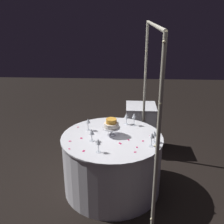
{
  "coord_description": "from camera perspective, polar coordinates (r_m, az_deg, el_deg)",
  "views": [
    {
      "loc": [
        2.94,
        0.15,
        2.21
      ],
      "look_at": [
        0.0,
        0.0,
        1.08
      ],
      "focal_mm": 42.61,
      "sensor_mm": 36.0,
      "label": 1
    }
  ],
  "objects": [
    {
      "name": "ground_plane",
      "position": [
        3.68,
        -0.0,
        -15.88
      ],
      "size": [
        12.0,
        12.0,
        0.0
      ],
      "primitive_type": "plane",
      "color": "black"
    },
    {
      "name": "decorative_arch",
      "position": [
        3.08,
        8.27,
        4.42
      ],
      "size": [
        1.8,
        0.06,
        2.08
      ],
      "color": "#B7B29E",
      "rests_on": "ground"
    },
    {
      "name": "main_table",
      "position": [
        3.47,
        -0.0,
        -10.89
      ],
      "size": [
        1.26,
        1.26,
        0.75
      ],
      "color": "white",
      "rests_on": "ground"
    },
    {
      "name": "side_table",
      "position": [
        4.47,
        6.09,
        -3.24
      ],
      "size": [
        0.48,
        0.48,
        0.76
      ],
      "color": "white",
      "rests_on": "ground"
    },
    {
      "name": "tiered_cake",
      "position": [
        3.27,
        -0.15,
        -2.75
      ],
      "size": [
        0.22,
        0.22,
        0.22
      ],
      "color": "silver",
      "rests_on": "main_table"
    },
    {
      "name": "wine_glass_0",
      "position": [
        3.56,
        4.79,
        -0.91
      ],
      "size": [
        0.06,
        0.06,
        0.18
      ],
      "color": "silver",
      "rests_on": "main_table"
    },
    {
      "name": "wine_glass_1",
      "position": [
        2.9,
        -2.97,
        -6.54
      ],
      "size": [
        0.06,
        0.06,
        0.16
      ],
      "color": "silver",
      "rests_on": "main_table"
    },
    {
      "name": "wine_glass_2",
      "position": [
        3.05,
        8.54,
        -5.11
      ],
      "size": [
        0.06,
        0.06,
        0.17
      ],
      "color": "silver",
      "rests_on": "main_table"
    },
    {
      "name": "wine_glass_3",
      "position": [
        3.14,
        -4.39,
        -4.33
      ],
      "size": [
        0.06,
        0.06,
        0.16
      ],
      "color": "silver",
      "rests_on": "main_table"
    },
    {
      "name": "wine_glass_4",
      "position": [
        3.42,
        -5.17,
        -2.04
      ],
      "size": [
        0.06,
        0.06,
        0.16
      ],
      "color": "silver",
      "rests_on": "main_table"
    },
    {
      "name": "wine_glass_5",
      "position": [
        3.59,
        3.14,
        -0.89
      ],
      "size": [
        0.06,
        0.06,
        0.16
      ],
      "color": "silver",
      "rests_on": "main_table"
    },
    {
      "name": "wine_glass_6",
      "position": [
        3.15,
        9.08,
        -4.66
      ],
      "size": [
        0.06,
        0.06,
        0.15
      ],
      "color": "silver",
      "rests_on": "main_table"
    },
    {
      "name": "rose_petal_0",
      "position": [
        3.05,
        -9.15,
        -7.81
      ],
      "size": [
        0.03,
        0.03,
        0.0
      ],
      "primitive_type": "ellipsoid",
      "rotation": [
        0.0,
        0.0,
        4.09
      ],
      "color": "#C61951",
      "rests_on": "main_table"
    },
    {
      "name": "rose_petal_1",
      "position": [
        3.13,
        1.67,
        -6.7
      ],
      "size": [
        0.04,
        0.04,
        0.0
      ],
      "primitive_type": "ellipsoid",
      "rotation": [
        0.0,
        0.0,
        3.52
      ],
      "color": "#C61951",
      "rests_on": "main_table"
    },
    {
      "name": "rose_petal_2",
      "position": [
        3.57,
        -7.29,
        -3.23
      ],
      "size": [
        0.03,
        0.04,
        0.0
      ],
      "primitive_type": "ellipsoid",
      "rotation": [
        0.0,
        0.0,
        5.18
      ],
      "color": "#C61951",
      "rests_on": "main_table"
    },
    {
      "name": "rose_petal_3",
      "position": [
        3.34,
        8.3,
        -5.07
      ],
      "size": [
        0.04,
        0.04,
        0.0
      ],
      "primitive_type": "ellipsoid",
      "rotation": [
        0.0,
        0.0,
        2.4
      ],
      "color": "#C61951",
      "rests_on": "main_table"
    },
    {
      "name": "rose_petal_4",
      "position": [
        3.27,
        -6.61,
        -5.59
      ],
      "size": [
        0.05,
        0.05,
        0.0
      ],
      "primitive_type": "ellipsoid",
      "rotation": [
        0.0,
        0.0,
        0.7
      ],
      "color": "#C61951",
      "rests_on": "main_table"
    },
    {
      "name": "rose_petal_5",
      "position": [
        3.22,
        -9.0,
        -6.18
      ],
      "size": [
        0.03,
        0.04,
        0.0
      ],
      "primitive_type": "ellipsoid",
      "rotation": [
        0.0,
        0.0,
        4.95
      ],
      "color": "#C61951",
      "rests_on": "main_table"
    },
    {
      "name": "rose_petal_6",
      "position": [
        2.98,
        -6.1,
        -8.31
      ],
      "size": [
        0.05,
        0.04,
        0.0
      ],
      "primitive_type": "ellipsoid",
      "rotation": [
        0.0,
        0.0,
        6.01
      ],
      "color": "#C61951",
      "rests_on": "main_table"
    },
    {
      "name": "rose_petal_7",
      "position": [
        3.2,
        6.66,
        -6.19
      ],
      "size": [
        0.04,
        0.04,
        0.0
      ],
      "primitive_type": "ellipsoid",
      "rotation": [
        0.0,
        0.0,
        5.81
      ],
      "color": "#C61951",
      "rests_on": "main_table"
    },
    {
      "name": "rose_petal_8",
      "position": [
        2.96,
        4.98,
        -8.56
      ],
      "size": [
        0.03,
        0.04,
        0.0
      ],
      "primitive_type": "ellipsoid",
      "rotation": [
        0.0,
        0.0,
        4.96
      ],
      "color": "#C61951",
      "rests_on": "main_table"
    },
    {
      "name": "rose_petal_9",
      "position": [
        3.21,
        3.56,
        -6.0
      ],
      "size": [
        0.04,
        0.04,
        0.0
      ],
      "primitive_type": "ellipsoid",
      "rotation": [
        0.0,
        0.0,
        3.95
      ],
      "color": "#C61951",
      "rests_on": "main_table"
    },
    {
      "name": "rose_petal_10",
      "position": [
        3.12,
        1.9,
        -6.84
      ],
      "size": [
        0.03,
        0.03,
        0.0
      ],
      "primitive_type": "ellipsoid",
      "rotation": [
        0.0,
        0.0,
        2.66
      ],
      "color": "#C61951",
      "rests_on": "main_table"
    },
    {
      "name": "rose_petal_11",
      "position": [
        3.06,
        5.38,
        -7.53
      ],
      "size": [
        0.04,
        0.03,
        0.0
      ],
      "primitive_type": "ellipsoid",
      "rotation": [
        0.0,
        0.0,
        3.42
      ],
      "color": "#C61951",
      "rests_on": "main_table"
    }
  ]
}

